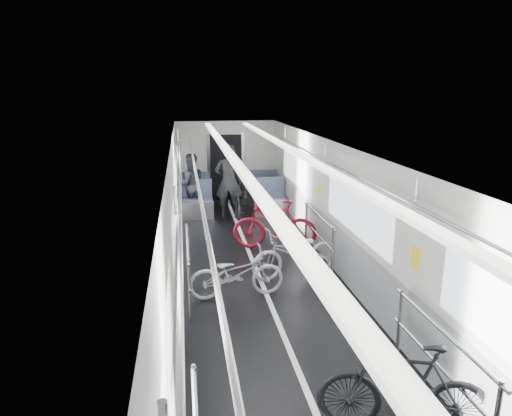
{
  "coord_description": "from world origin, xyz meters",
  "views": [
    {
      "loc": [
        -1.3,
        -6.85,
        3.39
      ],
      "look_at": [
        0.0,
        1.19,
        1.22
      ],
      "focal_mm": 32.0,
      "sensor_mm": 36.0,
      "label": 1
    }
  ],
  "objects_px": {
    "bike_right_mid": "(296,253)",
    "person_seated": "(191,185)",
    "bike_right_near": "(403,389)",
    "person_standing": "(229,182)",
    "bike_left_far": "(236,273)",
    "bike_right_far": "(275,225)",
    "bike_aisle": "(238,202)"
  },
  "relations": [
    {
      "from": "bike_right_mid",
      "to": "person_seated",
      "type": "relative_size",
      "value": 1.04
    },
    {
      "from": "bike_right_near",
      "to": "bike_right_mid",
      "type": "distance_m",
      "value": 4.0
    },
    {
      "from": "bike_right_mid",
      "to": "person_seated",
      "type": "distance_m",
      "value": 4.92
    },
    {
      "from": "person_standing",
      "to": "bike_left_far",
      "type": "bearing_deg",
      "value": 94.38
    },
    {
      "from": "person_standing",
      "to": "person_seated",
      "type": "relative_size",
      "value": 1.18
    },
    {
      "from": "bike_right_mid",
      "to": "person_standing",
      "type": "height_order",
      "value": "person_standing"
    },
    {
      "from": "person_standing",
      "to": "person_seated",
      "type": "xyz_separation_m",
      "value": [
        -0.98,
        0.51,
        -0.15
      ]
    },
    {
      "from": "bike_left_far",
      "to": "person_standing",
      "type": "relative_size",
      "value": 0.8
    },
    {
      "from": "person_seated",
      "to": "bike_right_mid",
      "type": "bearing_deg",
      "value": 100.58
    },
    {
      "from": "bike_right_far",
      "to": "person_standing",
      "type": "relative_size",
      "value": 0.91
    },
    {
      "from": "person_seated",
      "to": "bike_aisle",
      "type": "bearing_deg",
      "value": 146.64
    },
    {
      "from": "bike_left_far",
      "to": "bike_right_mid",
      "type": "bearing_deg",
      "value": -64.03
    },
    {
      "from": "bike_aisle",
      "to": "bike_left_far",
      "type": "bearing_deg",
      "value": -93.18
    },
    {
      "from": "person_standing",
      "to": "person_seated",
      "type": "bearing_deg",
      "value": -18.56
    },
    {
      "from": "bike_right_mid",
      "to": "bike_aisle",
      "type": "distance_m",
      "value": 4.1
    },
    {
      "from": "bike_right_mid",
      "to": "bike_right_far",
      "type": "distance_m",
      "value": 1.54
    },
    {
      "from": "bike_right_far",
      "to": "person_standing",
      "type": "distance_m",
      "value": 2.66
    },
    {
      "from": "bike_right_mid",
      "to": "person_standing",
      "type": "relative_size",
      "value": 0.88
    },
    {
      "from": "bike_left_far",
      "to": "person_seated",
      "type": "bearing_deg",
      "value": 3.38
    },
    {
      "from": "person_seated",
      "to": "bike_right_far",
      "type": "bearing_deg",
      "value": 108.49
    },
    {
      "from": "bike_aisle",
      "to": "person_seated",
      "type": "relative_size",
      "value": 0.99
    },
    {
      "from": "bike_right_far",
      "to": "person_standing",
      "type": "height_order",
      "value": "person_standing"
    },
    {
      "from": "bike_right_mid",
      "to": "person_seated",
      "type": "height_order",
      "value": "person_seated"
    },
    {
      "from": "bike_right_far",
      "to": "bike_aisle",
      "type": "bearing_deg",
      "value": -157.09
    },
    {
      "from": "bike_right_far",
      "to": "bike_aisle",
      "type": "height_order",
      "value": "bike_right_far"
    },
    {
      "from": "bike_aisle",
      "to": "person_seated",
      "type": "distance_m",
      "value": 1.38
    },
    {
      "from": "bike_left_far",
      "to": "person_seated",
      "type": "height_order",
      "value": "person_seated"
    },
    {
      "from": "bike_right_far",
      "to": "person_standing",
      "type": "bearing_deg",
      "value": -151.95
    },
    {
      "from": "bike_left_far",
      "to": "bike_right_far",
      "type": "distance_m",
      "value": 2.45
    },
    {
      "from": "bike_left_far",
      "to": "person_seated",
      "type": "distance_m",
      "value": 5.28
    },
    {
      "from": "bike_left_far",
      "to": "person_standing",
      "type": "height_order",
      "value": "person_standing"
    },
    {
      "from": "bike_aisle",
      "to": "person_standing",
      "type": "xyz_separation_m",
      "value": [
        -0.24,
        0.0,
        0.55
      ]
    }
  ]
}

